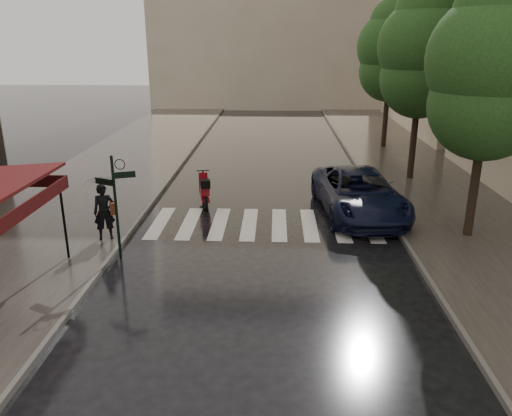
{
  "coord_description": "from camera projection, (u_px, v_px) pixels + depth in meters",
  "views": [
    {
      "loc": [
        3.32,
        -10.31,
        6.16
      ],
      "look_at": [
        2.78,
        3.65,
        1.4
      ],
      "focal_mm": 35.0,
      "sensor_mm": 36.0,
      "label": 1
    }
  ],
  "objects": [
    {
      "name": "signpost",
      "position": [
        116.0,
        199.0,
        14.15
      ],
      "size": [
        1.17,
        0.29,
        3.1
      ],
      "color": "black",
      "rests_on": "ground"
    },
    {
      "name": "tree_near",
      "position": [
        491.0,
        69.0,
        14.52
      ],
      "size": [
        3.8,
        3.8,
        7.99
      ],
      "color": "black",
      "rests_on": "sidewalk_far"
    },
    {
      "name": "tree_far",
      "position": [
        391.0,
        52.0,
        27.71
      ],
      "size": [
        3.8,
        3.8,
        8.16
      ],
      "color": "black",
      "rests_on": "sidewalk_far"
    },
    {
      "name": "crosswalk",
      "position": [
        264.0,
        224.0,
        17.43
      ],
      "size": [
        7.85,
        3.2,
        0.01
      ],
      "color": "silver",
      "rests_on": "ground"
    },
    {
      "name": "curb_far",
      "position": [
        364.0,
        178.0,
        22.91
      ],
      "size": [
        0.12,
        60.0,
        0.16
      ],
      "primitive_type": "cube",
      "color": "#595651",
      "rests_on": "ground"
    },
    {
      "name": "tree_mid",
      "position": [
        422.0,
        53.0,
        21.06
      ],
      "size": [
        3.8,
        3.8,
        8.34
      ],
      "color": "black",
      "rests_on": "sidewalk_far"
    },
    {
      "name": "curb_near",
      "position": [
        172.0,
        176.0,
        23.24
      ],
      "size": [
        0.12,
        60.0,
        0.16
      ],
      "primitive_type": "cube",
      "color": "#595651",
      "rests_on": "ground"
    },
    {
      "name": "sidewalk_near",
      "position": [
        108.0,
        176.0,
        23.36
      ],
      "size": [
        6.0,
        60.0,
        0.12
      ],
      "primitive_type": "cube",
      "color": "#38332D",
      "rests_on": "ground"
    },
    {
      "name": "pedestrian_with_umbrella",
      "position": [
        102.0,
        188.0,
        15.34
      ],
      "size": [
        1.38,
        1.39,
        2.52
      ],
      "rotation": [
        0.0,
        0.0,
        0.37
      ],
      "color": "black",
      "rests_on": "sidewalk_near"
    },
    {
      "name": "scooter",
      "position": [
        205.0,
        191.0,
        19.21
      ],
      "size": [
        0.72,
        1.86,
        1.23
      ],
      "rotation": [
        0.0,
        0.0,
        0.21
      ],
      "color": "black",
      "rests_on": "ground"
    },
    {
      "name": "ground",
      "position": [
        134.0,
        311.0,
        11.86
      ],
      "size": [
        120.0,
        120.0,
        0.0
      ],
      "primitive_type": "plane",
      "color": "black",
      "rests_on": "ground"
    },
    {
      "name": "sidewalk_far",
      "position": [
        426.0,
        179.0,
        22.81
      ],
      "size": [
        5.5,
        60.0,
        0.12
      ],
      "primitive_type": "cube",
      "color": "#38332D",
      "rests_on": "ground"
    },
    {
      "name": "parked_car",
      "position": [
        359.0,
        193.0,
        18.19
      ],
      "size": [
        3.24,
        6.07,
        1.62
      ],
      "primitive_type": "imported",
      "rotation": [
        0.0,
        0.0,
        0.1
      ],
      "color": "black",
      "rests_on": "ground"
    }
  ]
}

